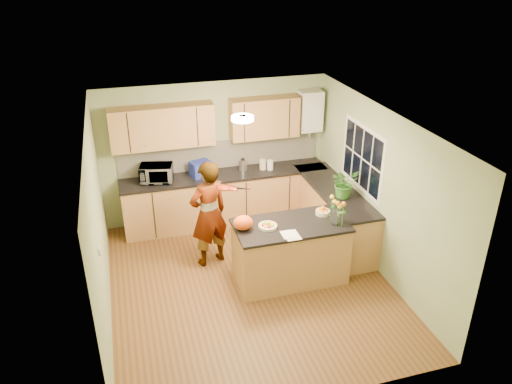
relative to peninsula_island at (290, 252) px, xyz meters
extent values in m
plane|color=brown|center=(-0.61, 0.04, -0.47)|extent=(4.50, 4.50, 0.00)
cube|color=silver|center=(-0.61, 0.04, 2.03)|extent=(4.00, 4.50, 0.02)
cube|color=gray|center=(-0.61, 2.29, 0.78)|extent=(4.00, 0.02, 2.50)
cube|color=gray|center=(-0.61, -2.21, 0.78)|extent=(4.00, 0.02, 2.50)
cube|color=gray|center=(-2.61, 0.04, 0.78)|extent=(0.02, 4.50, 2.50)
cube|color=gray|center=(1.39, 0.04, 0.78)|extent=(0.02, 4.50, 2.50)
cube|color=#AB8144|center=(-0.51, 1.99, -0.02)|extent=(3.60, 0.60, 0.90)
cube|color=black|center=(-0.51, 1.98, 0.45)|extent=(3.64, 0.62, 0.04)
cube|color=#AB8144|center=(1.09, 0.89, -0.02)|extent=(0.60, 2.20, 0.90)
cube|color=black|center=(1.08, 0.89, 0.45)|extent=(0.62, 2.24, 0.04)
cube|color=silver|center=(-0.51, 2.27, 0.73)|extent=(3.60, 0.02, 0.52)
cube|color=#AB8144|center=(-1.51, 2.12, 1.38)|extent=(1.70, 0.34, 0.70)
cube|color=#AB8144|center=(0.24, 2.12, 1.38)|extent=(1.20, 0.34, 0.70)
cube|color=white|center=(1.09, 2.13, 1.43)|extent=(0.40, 0.30, 0.72)
cylinder|color=silver|center=(1.09, 2.13, 1.03)|extent=(0.06, 0.06, 0.20)
cube|color=white|center=(1.38, 0.64, 1.08)|extent=(0.01, 1.30, 1.05)
cube|color=black|center=(1.38, 0.64, 1.08)|extent=(0.01, 1.18, 0.92)
cube|color=white|center=(-2.60, -0.56, 0.83)|extent=(0.02, 0.09, 0.09)
cylinder|color=#FFEABF|center=(-0.61, 0.34, 1.99)|extent=(0.30, 0.30, 0.06)
cylinder|color=white|center=(-0.61, 0.34, 2.02)|extent=(0.10, 0.10, 0.02)
cube|color=#AB8144|center=(0.00, 0.00, -0.02)|extent=(1.59, 0.80, 0.90)
cube|color=black|center=(0.00, 0.00, 0.45)|extent=(1.63, 0.84, 0.04)
cylinder|color=beige|center=(-0.35, 0.00, 0.49)|extent=(0.27, 0.27, 0.04)
cylinder|color=beige|center=(0.55, 0.15, 0.50)|extent=(0.21, 0.21, 0.06)
cylinder|color=silver|center=(0.60, -0.18, 0.58)|extent=(0.11, 0.11, 0.22)
ellipsoid|color=#E54F12|center=(-0.70, 0.05, 0.57)|extent=(0.34, 0.32, 0.21)
cube|color=white|center=(-0.10, -0.30, 0.47)|extent=(0.20, 0.28, 0.01)
imported|color=#EBA68F|center=(-1.05, 0.77, 0.39)|extent=(0.73, 0.60, 1.72)
imported|color=white|center=(-1.69, 1.99, 0.62)|extent=(0.60, 0.47, 0.29)
cube|color=#213098|center=(-0.94, 2.01, 0.61)|extent=(0.39, 0.34, 0.27)
cylinder|color=silver|center=(-0.18, 2.02, 0.58)|extent=(0.15, 0.15, 0.21)
sphere|color=black|center=(-0.18, 2.02, 0.72)|extent=(0.08, 0.08, 0.08)
cylinder|color=beige|center=(0.18, 2.00, 0.56)|extent=(0.16, 0.16, 0.18)
cylinder|color=white|center=(0.30, 1.95, 0.56)|extent=(0.14, 0.14, 0.17)
imported|color=#377828|center=(1.09, 0.58, 0.71)|extent=(0.49, 0.44, 0.48)
camera|label=1|loc=(-2.21, -5.82, 4.02)|focal=35.00mm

